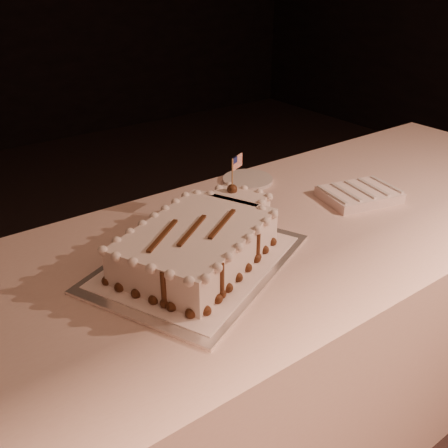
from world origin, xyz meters
TOP-DOWN VIEW (x-y plane):
  - banquet_table at (0.00, 0.60)m, footprint 2.40×0.80m
  - cake_board at (-0.24, 0.58)m, footprint 0.61×0.55m
  - doily at (-0.24, 0.58)m, footprint 0.54×0.49m
  - sheet_cake at (-0.22, 0.60)m, footprint 0.49×0.38m
  - napkin_stack at (0.36, 0.60)m, footprint 0.25×0.21m
  - side_plate at (0.17, 0.91)m, footprint 0.17×0.17m

SIDE VIEW (x-z plane):
  - banquet_table at x=0.00m, z-range 0.00..0.75m
  - cake_board at x=-0.24m, z-range 0.75..0.76m
  - side_plate at x=0.17m, z-range 0.75..0.76m
  - doily at x=-0.24m, z-range 0.76..0.76m
  - napkin_stack at x=0.36m, z-range 0.75..0.78m
  - sheet_cake at x=-0.22m, z-range 0.71..0.90m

